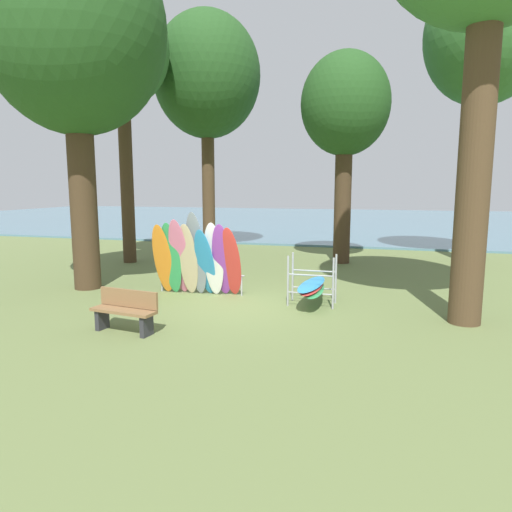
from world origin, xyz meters
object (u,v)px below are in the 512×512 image
object	(u,v)px
tree_far_right_back	(345,108)
tree_deep_back	(207,77)
tree_far_left_back	(486,37)
board_storage_rack	(312,286)
tree_foreground_left	(74,31)
leaning_board_pile	(196,259)
tree_mid_behind	(122,54)
park_bench	(125,310)

from	to	relation	value
tree_far_right_back	tree_deep_back	distance (m)	6.50
tree_far_left_back	board_storage_rack	world-z (taller)	tree_far_left_back
tree_foreground_left	leaning_board_pile	size ratio (longest dim) A/B	3.99
tree_far_left_back	tree_far_right_back	xyz separation A→B (m)	(-4.82, -1.35, -2.47)
tree_mid_behind	tree_deep_back	xyz separation A→B (m)	(1.87, 3.65, -0.14)
board_storage_rack	park_bench	world-z (taller)	board_storage_rack
tree_foreground_left	board_storage_rack	size ratio (longest dim) A/B	4.68
tree_foreground_left	tree_mid_behind	bearing A→B (deg)	106.04
tree_far_right_back	leaning_board_pile	xyz separation A→B (m)	(-3.24, -6.54, -4.77)
tree_mid_behind	leaning_board_pile	world-z (taller)	tree_mid_behind
tree_far_right_back	park_bench	bearing A→B (deg)	-109.15
tree_mid_behind	tree_far_left_back	world-z (taller)	tree_far_left_back
leaning_board_pile	park_bench	xyz separation A→B (m)	(-0.17, -3.28, -0.54)
tree_foreground_left	tree_far_left_back	bearing A→B (deg)	34.48
tree_deep_back	park_bench	distance (m)	13.68
leaning_board_pile	park_bench	world-z (taller)	leaning_board_pile
tree_deep_back	tree_mid_behind	bearing A→B (deg)	-117.16
leaning_board_pile	tree_far_right_back	bearing A→B (deg)	63.63
tree_mid_behind	board_storage_rack	distance (m)	11.59
tree_far_left_back	tree_deep_back	distance (m)	10.90
tree_far_right_back	board_storage_rack	bearing A→B (deg)	-90.88
tree_far_right_back	tree_deep_back	world-z (taller)	tree_deep_back
tree_far_left_back	tree_deep_back	world-z (taller)	tree_far_left_back
tree_far_right_back	park_bench	world-z (taller)	tree_far_right_back
tree_mid_behind	tree_foreground_left	bearing A→B (deg)	-73.96
tree_foreground_left	tree_far_right_back	distance (m)	9.40
tree_deep_back	board_storage_rack	distance (m)	12.37
tree_foreground_left	tree_far_right_back	world-z (taller)	tree_foreground_left
tree_deep_back	board_storage_rack	size ratio (longest dim) A/B	4.83
tree_foreground_left	tree_deep_back	xyz separation A→B (m)	(0.60, 8.09, 0.53)
tree_foreground_left	tree_deep_back	distance (m)	8.13
tree_foreground_left	tree_far_left_back	xyz separation A→B (m)	(11.47, 7.88, 1.20)
tree_deep_back	leaning_board_pile	world-z (taller)	tree_deep_back
tree_deep_back	park_bench	world-z (taller)	tree_deep_back
tree_foreground_left	tree_mid_behind	distance (m)	4.67
board_storage_rack	park_bench	xyz separation A→B (m)	(-3.31, -3.18, -0.02)
leaning_board_pile	board_storage_rack	xyz separation A→B (m)	(3.14, -0.10, -0.52)
tree_deep_back	park_bench	bearing A→B (deg)	-76.95
tree_mid_behind	tree_far_left_back	size ratio (longest dim) A/B	0.91
board_storage_rack	tree_far_left_back	bearing A→B (deg)	58.36
tree_far_left_back	tree_far_right_back	distance (m)	5.59
tree_far_left_back	leaning_board_pile	distance (m)	13.41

